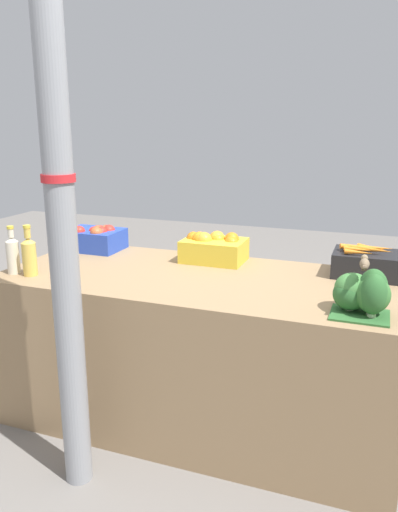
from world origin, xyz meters
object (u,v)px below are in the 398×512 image
Objects in this scene: apple_crate at (95,237)px; juice_bottle_golden at (29,255)px; broccoli_pile at (364,293)px; sparrow_bird at (365,263)px; orange_crate at (214,247)px; carrot_crate at (368,263)px; juice_bottle_cloudy at (13,254)px; support_pole at (61,209)px.

apple_crate is 0.56m from juice_bottle_golden.
sparrow_bird is at bearing -103.46° from broccoli_pile.
carrot_crate is at bearing -0.37° from orange_crate.
carrot_crate is at bearing -4.06° from sparrow_bird.
carrot_crate is 1.37× the size of juice_bottle_cloudy.
broccoli_pile is at bearing 18.65° from support_pole.
juice_bottle_cloudy reaches higher than apple_crate.
carrot_crate is 1.74m from juice_bottle_cloudy.
carrot_crate is (1.52, 0.00, -0.01)m from apple_crate.
orange_crate is at bearing 71.88° from support_pole.
juice_bottle_cloudy is at bearing 147.62° from support_pole.
support_pole is 17.33× the size of sparrow_bird.
sparrow_bird is (0.79, -0.57, 0.13)m from orange_crate.
juice_bottle_golden is at bearing -92.24° from apple_crate.
sparrow_bird is (1.52, -0.56, 0.14)m from apple_crate.
juice_bottle_golden is at bearing -0.00° from juice_bottle_cloudy.
juice_bottle_cloudy is at bearing -161.20° from carrot_crate.
juice_bottle_golden reaches higher than carrot_crate.
juice_bottle_cloudy is (-0.85, -0.56, 0.02)m from orange_crate.
carrot_crate is at bearing 19.91° from juice_bottle_golden.
support_pole reaches higher than orange_crate.
apple_crate is 1.63m from sparrow_bird.
broccoli_pile reaches higher than orange_crate.
apple_crate is at bearing -179.92° from carrot_crate.
apple_crate is at bearing 115.49° from support_pole.
sparrow_bird is (-0.01, -0.02, 0.13)m from broccoli_pile.
juice_bottle_cloudy is at bearing 180.00° from juice_bottle_golden.
support_pole is 0.65m from juice_bottle_golden.
juice_bottle_golden is 1.55m from sparrow_bird.
carrot_crate is at bearing 39.88° from support_pole.
support_pole is 1.02m from orange_crate.
support_pole is at bearing -32.38° from juice_bottle_cloudy.
broccoli_pile is 0.88× the size of juice_bottle_golden.
juice_bottle_golden is (-0.02, -0.56, 0.03)m from apple_crate.
juice_bottle_golden is at bearing 85.88° from sparrow_bird.
apple_crate is 0.73m from orange_crate.
carrot_crate is at bearing 0.08° from apple_crate.
orange_crate is at bearing 50.24° from sparrow_bird.
carrot_crate is 1.49× the size of broccoli_pile.
support_pole is 9.86× the size of juice_bottle_cloudy.
apple_crate is 1.37× the size of juice_bottle_cloudy.
broccoli_pile is (1.09, 0.37, -0.32)m from support_pole.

